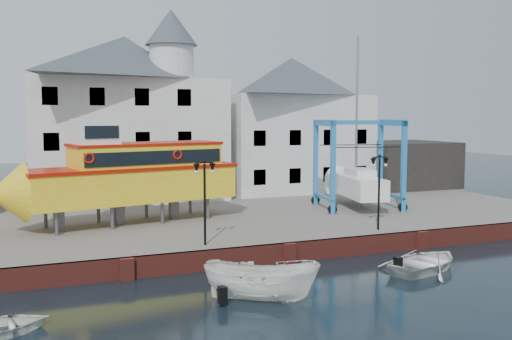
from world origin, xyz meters
name	(u,v)px	position (x,y,z in m)	size (l,w,h in m)	color
ground	(289,263)	(0.00, 0.00, 0.00)	(140.00, 140.00, 0.00)	black
hardstanding	(220,217)	(0.00, 11.00, 0.50)	(44.00, 22.00, 1.00)	slate
quay_wall	(288,253)	(0.00, 0.10, 0.50)	(44.00, 0.47, 1.00)	maroon
building_white_main	(128,115)	(-4.87, 18.39, 7.34)	(14.00, 8.30, 14.00)	silver
building_white_right	(291,124)	(9.00, 19.00, 6.60)	(12.00, 8.00, 11.20)	silver
shed_dark	(402,164)	(19.00, 17.00, 3.00)	(8.00, 7.00, 4.00)	black
lamp_post_left	(205,181)	(-4.00, 1.20, 4.17)	(1.12, 0.32, 4.20)	black
lamp_post_right	(379,173)	(6.00, 1.20, 4.17)	(1.12, 0.32, 4.20)	black
tour_boat	(119,175)	(-7.06, 8.18, 3.90)	(14.49, 6.09, 6.14)	#59595E
travel_lift	(354,179)	(9.07, 8.79, 2.95)	(6.17, 7.94, 11.63)	#1662A1
motorboat_a	(261,300)	(-3.51, -4.86, 0.00)	(1.77, 4.71, 1.82)	white
motorboat_b	(426,269)	(5.55, -3.52, 0.00)	(3.38, 4.74, 0.98)	white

